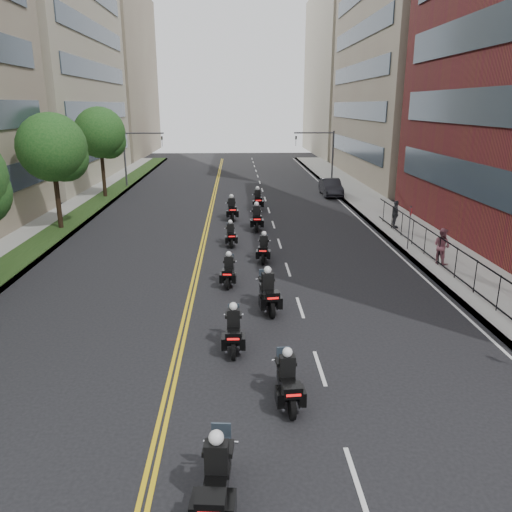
{
  "coord_description": "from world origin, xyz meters",
  "views": [
    {
      "loc": [
        0.57,
        -9.16,
        8.09
      ],
      "look_at": [
        1.44,
        12.06,
        1.64
      ],
      "focal_mm": 35.0,
      "sensor_mm": 36.0,
      "label": 1
    }
  ],
  "objects_px": {
    "motorcycle_9": "(258,200)",
    "parked_sedan": "(331,187)",
    "motorcycle_1": "(288,382)",
    "motorcycle_2": "(234,332)",
    "motorcycle_6": "(231,235)",
    "motorcycle_8": "(232,210)",
    "motorcycle_0": "(216,482)",
    "pedestrian_c": "(395,214)",
    "motorcycle_5": "(264,249)",
    "motorcycle_3": "(268,293)",
    "pedestrian_b": "(442,246)",
    "motorcycle_4": "(229,272)",
    "motorcycle_7": "(257,219)"
  },
  "relations": [
    {
      "from": "parked_sedan",
      "to": "motorcycle_9",
      "type": "bearing_deg",
      "value": -138.37
    },
    {
      "from": "motorcycle_0",
      "to": "motorcycle_3",
      "type": "xyz_separation_m",
      "value": [
        1.74,
        10.54,
        0.0
      ]
    },
    {
      "from": "parked_sedan",
      "to": "motorcycle_6",
      "type": "bearing_deg",
      "value": -118.18
    },
    {
      "from": "motorcycle_4",
      "to": "pedestrian_c",
      "type": "distance_m",
      "value": 15.09
    },
    {
      "from": "motorcycle_4",
      "to": "motorcycle_5",
      "type": "height_order",
      "value": "motorcycle_5"
    },
    {
      "from": "motorcycle_9",
      "to": "parked_sedan",
      "type": "bearing_deg",
      "value": 39.74
    },
    {
      "from": "pedestrian_b",
      "to": "motorcycle_5",
      "type": "bearing_deg",
      "value": 53.64
    },
    {
      "from": "motorcycle_5",
      "to": "motorcycle_7",
      "type": "xyz_separation_m",
      "value": [
        -0.09,
        7.04,
        0.11
      ]
    },
    {
      "from": "motorcycle_0",
      "to": "parked_sedan",
      "type": "bearing_deg",
      "value": 81.23
    },
    {
      "from": "pedestrian_b",
      "to": "motorcycle_0",
      "type": "bearing_deg",
      "value": 117.15
    },
    {
      "from": "motorcycle_1",
      "to": "motorcycle_3",
      "type": "relative_size",
      "value": 0.9
    },
    {
      "from": "motorcycle_1",
      "to": "motorcycle_3",
      "type": "bearing_deg",
      "value": 87.28
    },
    {
      "from": "motorcycle_7",
      "to": "pedestrian_b",
      "type": "height_order",
      "value": "pedestrian_b"
    },
    {
      "from": "motorcycle_5",
      "to": "pedestrian_c",
      "type": "bearing_deg",
      "value": 42.18
    },
    {
      "from": "motorcycle_6",
      "to": "motorcycle_8",
      "type": "distance_m",
      "value": 7.0
    },
    {
      "from": "motorcycle_5",
      "to": "pedestrian_c",
      "type": "xyz_separation_m",
      "value": [
        9.2,
        6.6,
        0.44
      ]
    },
    {
      "from": "parked_sedan",
      "to": "motorcycle_5",
      "type": "bearing_deg",
      "value": -109.82
    },
    {
      "from": "motorcycle_6",
      "to": "pedestrian_b",
      "type": "distance_m",
      "value": 11.85
    },
    {
      "from": "motorcycle_2",
      "to": "motorcycle_5",
      "type": "bearing_deg",
      "value": 81.44
    },
    {
      "from": "motorcycle_1",
      "to": "motorcycle_3",
      "type": "distance_m",
      "value": 6.69
    },
    {
      "from": "motorcycle_4",
      "to": "parked_sedan",
      "type": "relative_size",
      "value": 0.46
    },
    {
      "from": "motorcycle_9",
      "to": "pedestrian_b",
      "type": "xyz_separation_m",
      "value": [
        8.87,
        -15.13,
        0.36
      ]
    },
    {
      "from": "motorcycle_0",
      "to": "pedestrian_c",
      "type": "xyz_separation_m",
      "value": [
        11.14,
        23.93,
        0.35
      ]
    },
    {
      "from": "motorcycle_7",
      "to": "motorcycle_9",
      "type": "bearing_deg",
      "value": 86.8
    },
    {
      "from": "motorcycle_3",
      "to": "motorcycle_8",
      "type": "bearing_deg",
      "value": 88.5
    },
    {
      "from": "motorcycle_7",
      "to": "motorcycle_0",
      "type": "bearing_deg",
      "value": -94.39
    },
    {
      "from": "motorcycle_3",
      "to": "motorcycle_4",
      "type": "bearing_deg",
      "value": 110.89
    },
    {
      "from": "motorcycle_4",
      "to": "motorcycle_5",
      "type": "relative_size",
      "value": 0.99
    },
    {
      "from": "motorcycle_5",
      "to": "parked_sedan",
      "type": "distance_m",
      "value": 21.32
    },
    {
      "from": "motorcycle_6",
      "to": "pedestrian_c",
      "type": "xyz_separation_m",
      "value": [
        11.01,
        3.44,
        0.46
      ]
    },
    {
      "from": "motorcycle_1",
      "to": "pedestrian_b",
      "type": "height_order",
      "value": "pedestrian_b"
    },
    {
      "from": "motorcycle_1",
      "to": "motorcycle_9",
      "type": "xyz_separation_m",
      "value": [
        0.37,
        27.28,
        0.08
      ]
    },
    {
      "from": "motorcycle_0",
      "to": "motorcycle_7",
      "type": "height_order",
      "value": "motorcycle_7"
    },
    {
      "from": "motorcycle_5",
      "to": "motorcycle_6",
      "type": "height_order",
      "value": "motorcycle_5"
    },
    {
      "from": "motorcycle_7",
      "to": "parked_sedan",
      "type": "distance_m",
      "value": 14.96
    },
    {
      "from": "motorcycle_9",
      "to": "pedestrian_b",
      "type": "distance_m",
      "value": 17.54
    },
    {
      "from": "motorcycle_8",
      "to": "motorcycle_6",
      "type": "bearing_deg",
      "value": -94.85
    },
    {
      "from": "motorcycle_2",
      "to": "motorcycle_6",
      "type": "distance_m",
      "value": 13.32
    },
    {
      "from": "motorcycle_3",
      "to": "pedestrian_b",
      "type": "xyz_separation_m",
      "value": [
        9.35,
        5.46,
        0.37
      ]
    },
    {
      "from": "motorcycle_6",
      "to": "pedestrian_c",
      "type": "bearing_deg",
      "value": 12.28
    },
    {
      "from": "motorcycle_7",
      "to": "motorcycle_8",
      "type": "bearing_deg",
      "value": 118.32
    },
    {
      "from": "motorcycle_5",
      "to": "pedestrian_c",
      "type": "distance_m",
      "value": 11.33
    },
    {
      "from": "motorcycle_8",
      "to": "pedestrian_b",
      "type": "distance_m",
      "value": 15.86
    },
    {
      "from": "motorcycle_1",
      "to": "motorcycle_9",
      "type": "bearing_deg",
      "value": 85.52
    },
    {
      "from": "motorcycle_1",
      "to": "motorcycle_6",
      "type": "bearing_deg",
      "value": 92.2
    },
    {
      "from": "motorcycle_0",
      "to": "motorcycle_9",
      "type": "bearing_deg",
      "value": 91.13
    },
    {
      "from": "motorcycle_3",
      "to": "pedestrian_b",
      "type": "height_order",
      "value": "pedestrian_b"
    },
    {
      "from": "motorcycle_3",
      "to": "motorcycle_8",
      "type": "relative_size",
      "value": 0.99
    },
    {
      "from": "motorcycle_8",
      "to": "motorcycle_9",
      "type": "xyz_separation_m",
      "value": [
        2.06,
        3.64,
        -0.0
      ]
    },
    {
      "from": "motorcycle_9",
      "to": "motorcycle_1",
      "type": "bearing_deg",
      "value": -92.3
    }
  ]
}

